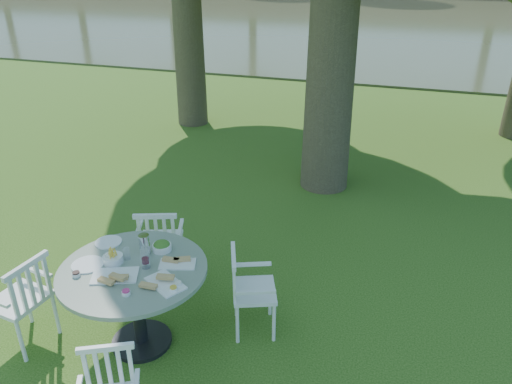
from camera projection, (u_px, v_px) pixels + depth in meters
The scene contains 7 objects.
ground at pixel (251, 263), 5.94m from camera, with size 140.00×140.00×0.00m, color #1F410D.
table at pixel (135, 285), 4.45m from camera, with size 1.31×1.31×0.85m.
chair_ne at pixel (245, 286), 4.70m from camera, with size 0.54×0.56×0.87m.
chair_nw at pixel (159, 240), 5.41m from camera, with size 0.57×0.55×0.90m.
chair_sw at pixel (25, 296), 4.49m from camera, with size 0.50×0.53×0.94m.
tableware at pixel (134, 259), 4.44m from camera, with size 1.15×0.81×0.21m.
river at pixel (389, 21), 25.64m from camera, with size 100.00×28.00×0.12m, color #383E25.
Camera 1 is at (1.55, -4.71, 3.37)m, focal length 35.00 mm.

